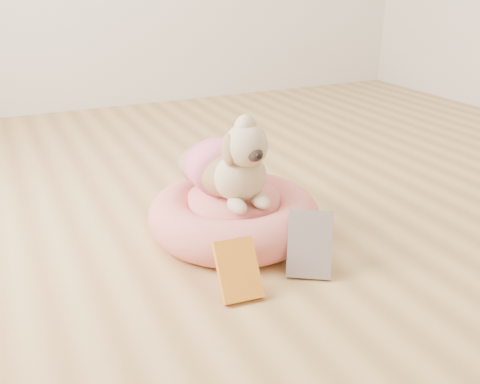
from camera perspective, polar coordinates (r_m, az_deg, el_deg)
name	(u,v)px	position (r m, az deg, el deg)	size (l,w,h in m)	color
floor	(333,233)	(1.95, 9.88, -4.32)	(4.50, 4.50, 0.00)	#AB7E47
pet_bed	(234,215)	(1.88, -0.65, -2.50)	(0.60, 0.60, 0.15)	#DC5663
dog	(228,152)	(1.79, -1.25, 4.34)	(0.30, 0.43, 0.31)	brown
book_yellow	(238,270)	(1.54, -0.21, -8.32)	(0.12, 0.02, 0.18)	yellow
book_white	(310,244)	(1.65, 7.45, -5.52)	(0.14, 0.02, 0.21)	silver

